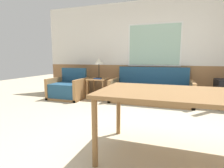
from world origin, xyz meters
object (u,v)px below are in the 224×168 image
Objects in this scene: couch at (151,92)px; table_lamp at (99,62)px; armchair at (68,89)px; dining_table at (195,99)px; side_table at (98,82)px.

couch is 3.62× the size of table_lamp.
table_lamp reaches higher than armchair.
table_lamp is (0.81, 0.33, 0.76)m from armchair.
couch is 2.27m from armchair.
table_lamp is at bearing 179.31° from couch.
dining_table is (0.73, -2.55, 0.44)m from couch.
side_table is at bearing -177.10° from couch.
dining_table is at bearing -74.08° from couch.
armchair is 1.67× the size of table_lamp.
couch is 1.63m from table_lamp.
dining_table is at bearing -42.42° from armchair.
armchair is 1.15m from table_lamp.
dining_table is (2.98, -2.23, 0.44)m from armchair.
side_table is at bearing 131.20° from dining_table.
couch is at bearing 2.90° from side_table.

